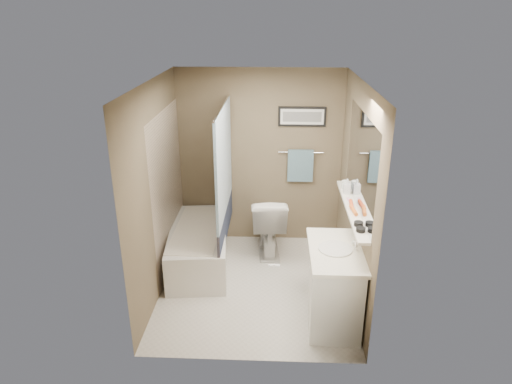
{
  "coord_description": "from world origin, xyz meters",
  "views": [
    {
      "loc": [
        0.22,
        -4.64,
        3.09
      ],
      "look_at": [
        0.0,
        0.15,
        1.15
      ],
      "focal_mm": 32.0,
      "sensor_mm": 36.0,
      "label": 1
    }
  ],
  "objects_px": {
    "hair_brush_back": "(351,205)",
    "glass_jar": "(345,185)",
    "candle_bowl_near": "(361,230)",
    "candle_bowl_far": "(359,224)",
    "vanity": "(334,287)",
    "bathtub": "(199,247)",
    "toilet": "(268,224)",
    "hair_brush_front": "(354,210)",
    "soap_bottle": "(347,186)"
  },
  "relations": [
    {
      "from": "soap_bottle",
      "to": "vanity",
      "type": "bearing_deg",
      "value": -102.53
    },
    {
      "from": "hair_brush_front",
      "to": "glass_jar",
      "type": "height_order",
      "value": "glass_jar"
    },
    {
      "from": "vanity",
      "to": "soap_bottle",
      "type": "xyz_separation_m",
      "value": [
        0.19,
        0.83,
        0.8
      ]
    },
    {
      "from": "toilet",
      "to": "hair_brush_front",
      "type": "xyz_separation_m",
      "value": [
        0.91,
        -1.14,
        0.73
      ]
    },
    {
      "from": "vanity",
      "to": "glass_jar",
      "type": "distance_m",
      "value": 1.25
    },
    {
      "from": "vanity",
      "to": "candle_bowl_far",
      "type": "relative_size",
      "value": 10.0
    },
    {
      "from": "toilet",
      "to": "glass_jar",
      "type": "height_order",
      "value": "glass_jar"
    },
    {
      "from": "toilet",
      "to": "hair_brush_front",
      "type": "bearing_deg",
      "value": 123.78
    },
    {
      "from": "hair_brush_front",
      "to": "hair_brush_back",
      "type": "relative_size",
      "value": 1.0
    },
    {
      "from": "candle_bowl_near",
      "to": "hair_brush_back",
      "type": "distance_m",
      "value": 0.59
    },
    {
      "from": "toilet",
      "to": "vanity",
      "type": "bearing_deg",
      "value": 111.71
    },
    {
      "from": "vanity",
      "to": "candle_bowl_far",
      "type": "distance_m",
      "value": 0.76
    },
    {
      "from": "bathtub",
      "to": "candle_bowl_near",
      "type": "height_order",
      "value": "candle_bowl_near"
    },
    {
      "from": "candle_bowl_far",
      "to": "glass_jar",
      "type": "bearing_deg",
      "value": 90.0
    },
    {
      "from": "bathtub",
      "to": "candle_bowl_far",
      "type": "height_order",
      "value": "candle_bowl_far"
    },
    {
      "from": "vanity",
      "to": "soap_bottle",
      "type": "height_order",
      "value": "soap_bottle"
    },
    {
      "from": "candle_bowl_near",
      "to": "hair_brush_back",
      "type": "relative_size",
      "value": 0.41
    },
    {
      "from": "vanity",
      "to": "hair_brush_front",
      "type": "height_order",
      "value": "hair_brush_front"
    },
    {
      "from": "toilet",
      "to": "vanity",
      "type": "relative_size",
      "value": 0.91
    },
    {
      "from": "toilet",
      "to": "hair_brush_front",
      "type": "distance_m",
      "value": 1.63
    },
    {
      "from": "candle_bowl_near",
      "to": "hair_brush_back",
      "type": "xyz_separation_m",
      "value": [
        0.0,
        0.59,
        0.0
      ]
    },
    {
      "from": "toilet",
      "to": "candle_bowl_near",
      "type": "height_order",
      "value": "candle_bowl_near"
    },
    {
      "from": "candle_bowl_far",
      "to": "glass_jar",
      "type": "height_order",
      "value": "glass_jar"
    },
    {
      "from": "hair_brush_front",
      "to": "soap_bottle",
      "type": "xyz_separation_m",
      "value": [
        0.0,
        0.52,
        0.06
      ]
    },
    {
      "from": "bathtub",
      "to": "glass_jar",
      "type": "xyz_separation_m",
      "value": [
        1.79,
        -0.09,
        0.92
      ]
    },
    {
      "from": "toilet",
      "to": "candle_bowl_far",
      "type": "distance_m",
      "value": 1.86
    },
    {
      "from": "hair_brush_back",
      "to": "candle_bowl_near",
      "type": "bearing_deg",
      "value": -90.0
    },
    {
      "from": "vanity",
      "to": "hair_brush_back",
      "type": "distance_m",
      "value": 0.89
    },
    {
      "from": "hair_brush_back",
      "to": "soap_bottle",
      "type": "height_order",
      "value": "soap_bottle"
    },
    {
      "from": "toilet",
      "to": "glass_jar",
      "type": "bearing_deg",
      "value": 147.39
    },
    {
      "from": "vanity",
      "to": "glass_jar",
      "type": "bearing_deg",
      "value": 82.02
    },
    {
      "from": "hair_brush_front",
      "to": "soap_bottle",
      "type": "height_order",
      "value": "soap_bottle"
    },
    {
      "from": "soap_bottle",
      "to": "hair_brush_back",
      "type": "bearing_deg",
      "value": -90.0
    },
    {
      "from": "candle_bowl_near",
      "to": "candle_bowl_far",
      "type": "distance_m",
      "value": 0.13
    },
    {
      "from": "toilet",
      "to": "candle_bowl_near",
      "type": "bearing_deg",
      "value": 115.03
    },
    {
      "from": "candle_bowl_far",
      "to": "candle_bowl_near",
      "type": "bearing_deg",
      "value": -90.0
    },
    {
      "from": "soap_bottle",
      "to": "bathtub",
      "type": "bearing_deg",
      "value": 172.82
    },
    {
      "from": "hair_brush_front",
      "to": "candle_bowl_near",
      "type": "bearing_deg",
      "value": -90.0
    },
    {
      "from": "hair_brush_front",
      "to": "candle_bowl_far",
      "type": "bearing_deg",
      "value": -90.0
    },
    {
      "from": "bathtub",
      "to": "hair_brush_front",
      "type": "distance_m",
      "value": 2.13
    },
    {
      "from": "toilet",
      "to": "soap_bottle",
      "type": "relative_size",
      "value": 4.79
    },
    {
      "from": "bathtub",
      "to": "hair_brush_back",
      "type": "height_order",
      "value": "hair_brush_back"
    },
    {
      "from": "vanity",
      "to": "candle_bowl_far",
      "type": "xyz_separation_m",
      "value": [
        0.19,
        -0.01,
        0.73
      ]
    },
    {
      "from": "candle_bowl_near",
      "to": "hair_brush_front",
      "type": "distance_m",
      "value": 0.45
    },
    {
      "from": "hair_brush_front",
      "to": "hair_brush_back",
      "type": "height_order",
      "value": "same"
    },
    {
      "from": "hair_brush_front",
      "to": "hair_brush_back",
      "type": "distance_m",
      "value": 0.15
    },
    {
      "from": "vanity",
      "to": "soap_bottle",
      "type": "bearing_deg",
      "value": 80.31
    },
    {
      "from": "hair_brush_back",
      "to": "glass_jar",
      "type": "xyz_separation_m",
      "value": [
        0.0,
        0.51,
        0.03
      ]
    },
    {
      "from": "candle_bowl_near",
      "to": "bathtub",
      "type": "bearing_deg",
      "value": 146.26
    },
    {
      "from": "hair_brush_back",
      "to": "glass_jar",
      "type": "distance_m",
      "value": 0.51
    }
  ]
}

